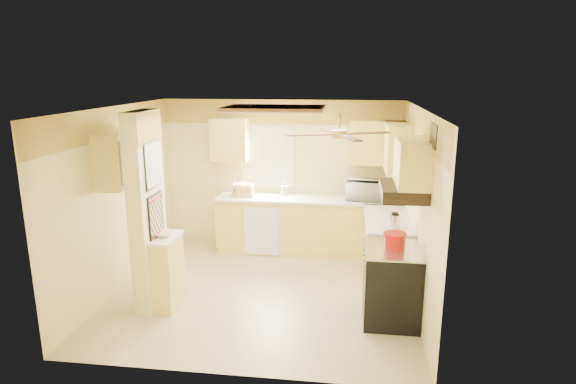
# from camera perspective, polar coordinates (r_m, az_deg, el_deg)

# --- Properties ---
(floor) EXTENTS (4.00, 4.00, 0.00)m
(floor) POSITION_cam_1_polar(r_m,az_deg,el_deg) (6.78, -2.95, -11.68)
(floor) COLOR tan
(floor) RESTS_ON ground
(ceiling) EXTENTS (4.00, 4.00, 0.00)m
(ceiling) POSITION_cam_1_polar(r_m,az_deg,el_deg) (6.12, -3.25, 9.90)
(ceiling) COLOR white
(ceiling) RESTS_ON wall_back
(wall_back) EXTENTS (4.00, 0.00, 4.00)m
(wall_back) POSITION_cam_1_polar(r_m,az_deg,el_deg) (8.16, -0.70, 2.09)
(wall_back) COLOR #E4D58B
(wall_back) RESTS_ON floor
(wall_front) EXTENTS (4.00, 0.00, 4.00)m
(wall_front) POSITION_cam_1_polar(r_m,az_deg,el_deg) (4.58, -7.41, -7.75)
(wall_front) COLOR #E4D58B
(wall_front) RESTS_ON floor
(wall_left) EXTENTS (0.00, 3.80, 3.80)m
(wall_left) POSITION_cam_1_polar(r_m,az_deg,el_deg) (6.97, -19.48, -0.80)
(wall_left) COLOR #E4D58B
(wall_left) RESTS_ON floor
(wall_right) EXTENTS (0.00, 3.80, 3.80)m
(wall_right) POSITION_cam_1_polar(r_m,az_deg,el_deg) (6.30, 15.11, -2.02)
(wall_right) COLOR #E4D58B
(wall_right) RESTS_ON floor
(wallpaper_border) EXTENTS (4.00, 0.02, 0.40)m
(wallpaper_border) POSITION_cam_1_polar(r_m,az_deg,el_deg) (7.99, -0.74, 9.45)
(wallpaper_border) COLOR yellow
(wallpaper_border) RESTS_ON wall_back
(partition_column) EXTENTS (0.20, 0.70, 2.50)m
(partition_column) POSITION_cam_1_polar(r_m,az_deg,el_deg) (6.22, -16.36, -2.31)
(partition_column) COLOR #E4D58B
(partition_column) RESTS_ON floor
(partition_ledge) EXTENTS (0.25, 0.55, 0.90)m
(partition_ledge) POSITION_cam_1_polar(r_m,az_deg,el_deg) (6.40, -14.04, -9.28)
(partition_ledge) COLOR #FAE666
(partition_ledge) RESTS_ON floor
(ledge_top) EXTENTS (0.28, 0.58, 0.04)m
(ledge_top) POSITION_cam_1_polar(r_m,az_deg,el_deg) (6.24, -14.29, -5.31)
(ledge_top) COLOR white
(ledge_top) RESTS_ON partition_ledge
(lower_cabinets_back) EXTENTS (3.00, 0.60, 0.90)m
(lower_cabinets_back) POSITION_cam_1_polar(r_m,az_deg,el_deg) (8.03, 2.57, -4.04)
(lower_cabinets_back) COLOR #FAE666
(lower_cabinets_back) RESTS_ON floor
(lower_cabinets_right) EXTENTS (0.60, 1.40, 0.90)m
(lower_cabinets_right) POSITION_cam_1_polar(r_m,az_deg,el_deg) (7.08, 11.66, -6.84)
(lower_cabinets_right) COLOR #FAE666
(lower_cabinets_right) RESTS_ON floor
(countertop_back) EXTENTS (3.04, 0.64, 0.04)m
(countertop_back) POSITION_cam_1_polar(r_m,az_deg,el_deg) (7.88, 2.60, -0.82)
(countertop_back) COLOR white
(countertop_back) RESTS_ON lower_cabinets_back
(countertop_right) EXTENTS (0.64, 1.44, 0.04)m
(countertop_right) POSITION_cam_1_polar(r_m,az_deg,el_deg) (6.93, 11.76, -3.21)
(countertop_right) COLOR white
(countertop_right) RESTS_ON lower_cabinets_right
(dishwasher_panel) EXTENTS (0.58, 0.02, 0.80)m
(dishwasher_panel) POSITION_cam_1_polar(r_m,az_deg,el_deg) (7.83, -3.12, -4.67)
(dishwasher_panel) COLOR white
(dishwasher_panel) RESTS_ON lower_cabinets_back
(window) EXTENTS (0.92, 0.02, 1.02)m
(window) POSITION_cam_1_polar(r_m,az_deg,el_deg) (8.13, -2.47, 4.19)
(window) COLOR white
(window) RESTS_ON wall_back
(upper_cab_back_left) EXTENTS (0.60, 0.35, 0.70)m
(upper_cab_back_left) POSITION_cam_1_polar(r_m,az_deg,el_deg) (8.05, -6.92, 6.16)
(upper_cab_back_left) COLOR #FAE666
(upper_cab_back_left) RESTS_ON wall_back
(upper_cab_back_right) EXTENTS (0.90, 0.35, 0.70)m
(upper_cab_back_right) POSITION_cam_1_polar(r_m,az_deg,el_deg) (7.82, 10.49, 5.80)
(upper_cab_back_right) COLOR #FAE666
(upper_cab_back_right) RESTS_ON wall_back
(upper_cab_right) EXTENTS (0.35, 1.00, 0.70)m
(upper_cab_right) POSITION_cam_1_polar(r_m,az_deg,el_deg) (7.37, 12.81, 5.19)
(upper_cab_right) COLOR #FAE666
(upper_cab_right) RESTS_ON wall_right
(upper_cab_left_wall) EXTENTS (0.35, 0.75, 0.70)m
(upper_cab_left_wall) POSITION_cam_1_polar(r_m,az_deg,el_deg) (6.56, -19.50, 3.66)
(upper_cab_left_wall) COLOR #FAE666
(upper_cab_left_wall) RESTS_ON wall_left
(upper_cab_over_stove) EXTENTS (0.35, 0.76, 0.52)m
(upper_cab_over_stove) POSITION_cam_1_polar(r_m,az_deg,el_deg) (5.59, 14.51, 3.39)
(upper_cab_over_stove) COLOR #FAE666
(upper_cab_over_stove) RESTS_ON wall_right
(stove) EXTENTS (0.68, 0.77, 0.92)m
(stove) POSITION_cam_1_polar(r_m,az_deg,el_deg) (6.02, 12.14, -10.63)
(stove) COLOR black
(stove) RESTS_ON floor
(range_hood) EXTENTS (0.50, 0.76, 0.14)m
(range_hood) POSITION_cam_1_polar(r_m,az_deg,el_deg) (5.65, 13.45, 0.13)
(range_hood) COLOR black
(range_hood) RESTS_ON upper_cab_over_stove
(poster_menu) EXTENTS (0.02, 0.42, 0.57)m
(poster_menu) POSITION_cam_1_polar(r_m,az_deg,el_deg) (6.04, -15.78, 3.12)
(poster_menu) COLOR black
(poster_menu) RESTS_ON partition_column
(poster_nashville) EXTENTS (0.02, 0.42, 0.57)m
(poster_nashville) POSITION_cam_1_polar(r_m,az_deg,el_deg) (6.19, -15.38, -2.80)
(poster_nashville) COLOR black
(poster_nashville) RESTS_ON partition_column
(ceiling_light_panel) EXTENTS (1.35, 0.95, 0.06)m
(ceiling_light_panel) POSITION_cam_1_polar(r_m,az_deg,el_deg) (6.60, -1.58, 9.83)
(ceiling_light_panel) COLOR brown
(ceiling_light_panel) RESTS_ON ceiling
(ceiling_fan) EXTENTS (1.15, 1.15, 0.26)m
(ceiling_fan) POSITION_cam_1_polar(r_m,az_deg,el_deg) (5.35, 6.06, 6.94)
(ceiling_fan) COLOR gold
(ceiling_fan) RESTS_ON ceiling
(vent_grate) EXTENTS (0.02, 0.40, 0.25)m
(vent_grate) POSITION_cam_1_polar(r_m,az_deg,el_deg) (5.22, 16.90, 6.39)
(vent_grate) COLOR black
(vent_grate) RESTS_ON wall_right
(microwave) EXTENTS (0.62, 0.46, 0.32)m
(microwave) POSITION_cam_1_polar(r_m,az_deg,el_deg) (7.82, 9.08, 0.25)
(microwave) COLOR white
(microwave) RESTS_ON countertop_back
(bowl) EXTENTS (0.28, 0.28, 0.06)m
(bowl) POSITION_cam_1_polar(r_m,az_deg,el_deg) (6.24, -14.57, -4.82)
(bowl) COLOR white
(bowl) RESTS_ON ledge_top
(dutch_oven) EXTENTS (0.27, 0.27, 0.18)m
(dutch_oven) POSITION_cam_1_polar(r_m,az_deg,el_deg) (5.85, 12.52, -5.60)
(dutch_oven) COLOR #B5100B
(dutch_oven) RESTS_ON stove
(kettle) EXTENTS (0.14, 0.14, 0.21)m
(kettle) POSITION_cam_1_polar(r_m,az_deg,el_deg) (6.48, 12.54, -3.37)
(kettle) COLOR silver
(kettle) RESTS_ON countertop_right
(dish_rack) EXTENTS (0.36, 0.26, 0.21)m
(dish_rack) POSITION_cam_1_polar(r_m,az_deg,el_deg) (8.03, -5.36, 0.10)
(dish_rack) COLOR tan
(dish_rack) RESTS_ON countertop_back
(utensil_crock) EXTENTS (0.12, 0.12, 0.23)m
(utensil_crock) POSITION_cam_1_polar(r_m,az_deg,el_deg) (8.05, -0.43, 0.22)
(utensil_crock) COLOR white
(utensil_crock) RESTS_ON countertop_back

